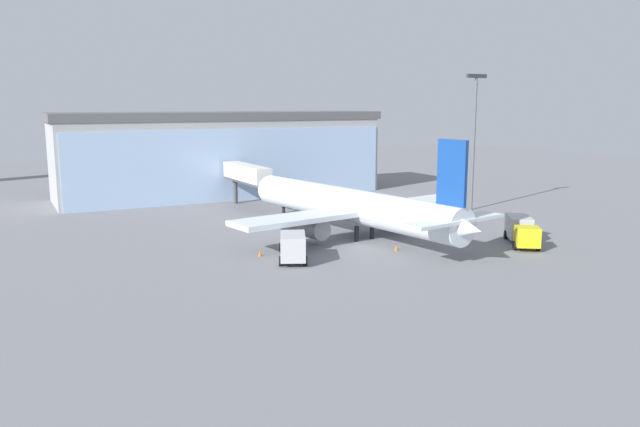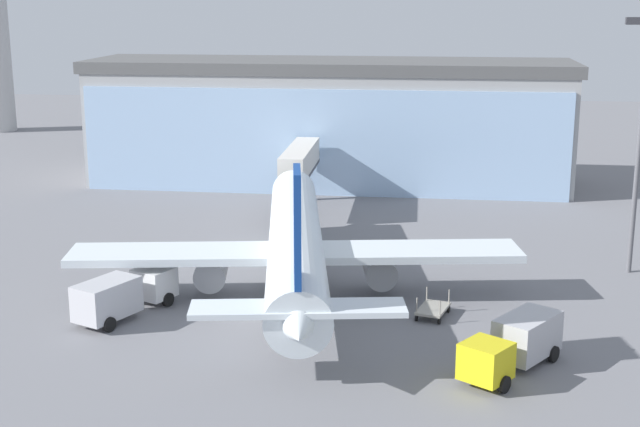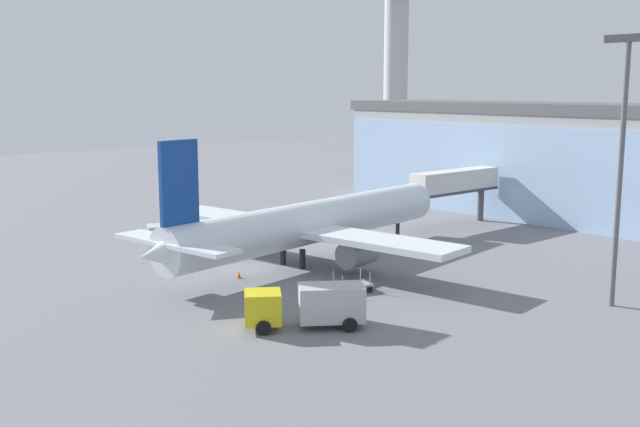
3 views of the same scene
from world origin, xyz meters
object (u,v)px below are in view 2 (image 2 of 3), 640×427
(fuel_truck, at_px, (514,344))
(safety_cone_wingtip, at_px, (104,297))
(airplane, at_px, (296,245))
(catering_truck, at_px, (123,294))
(baggage_cart, at_px, (433,309))
(jet_bridge, at_px, (300,162))
(safety_cone_nose, at_px, (286,329))

(fuel_truck, bearing_deg, safety_cone_wingtip, -72.27)
(airplane, relative_size, catering_truck, 4.65)
(fuel_truck, height_order, baggage_cart, fuel_truck)
(fuel_truck, bearing_deg, catering_truck, -68.10)
(airplane, height_order, fuel_truck, airplane)
(jet_bridge, distance_m, safety_cone_wingtip, 28.27)
(jet_bridge, height_order, catering_truck, jet_bridge)
(catering_truck, xyz_separation_m, safety_cone_wingtip, (-2.18, 2.53, -1.19))
(jet_bridge, relative_size, airplane, 0.35)
(baggage_cart, xyz_separation_m, safety_cone_nose, (-8.68, -3.76, -0.23))
(catering_truck, bearing_deg, baggage_cart, -58.31)
(safety_cone_wingtip, bearing_deg, safety_cone_nose, -18.85)
(safety_cone_wingtip, bearing_deg, airplane, 14.36)
(safety_cone_nose, bearing_deg, jet_bridge, 95.77)
(jet_bridge, bearing_deg, safety_cone_nose, -173.88)
(airplane, xyz_separation_m, fuel_truck, (13.21, -11.29, -1.86))
(safety_cone_wingtip, bearing_deg, catering_truck, -49.21)
(catering_truck, distance_m, safety_cone_wingtip, 3.55)
(baggage_cart, bearing_deg, safety_cone_nose, -50.40)
(jet_bridge, height_order, airplane, airplane)
(jet_bridge, distance_m, airplane, 23.34)
(catering_truck, bearing_deg, safety_cone_wingtip, 66.52)
(safety_cone_wingtip, bearing_deg, fuel_truck, -17.82)
(jet_bridge, xyz_separation_m, fuel_truck, (15.91, -34.44, -3.10))
(jet_bridge, relative_size, baggage_cart, 3.90)
(jet_bridge, height_order, safety_cone_wingtip, jet_bridge)
(catering_truck, relative_size, fuel_truck, 1.04)
(catering_truck, bearing_deg, jet_bridge, 11.47)
(airplane, distance_m, fuel_truck, 17.48)
(jet_bridge, bearing_deg, airplane, -173.01)
(airplane, bearing_deg, baggage_cart, -120.15)
(safety_cone_nose, bearing_deg, fuel_truck, -16.79)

